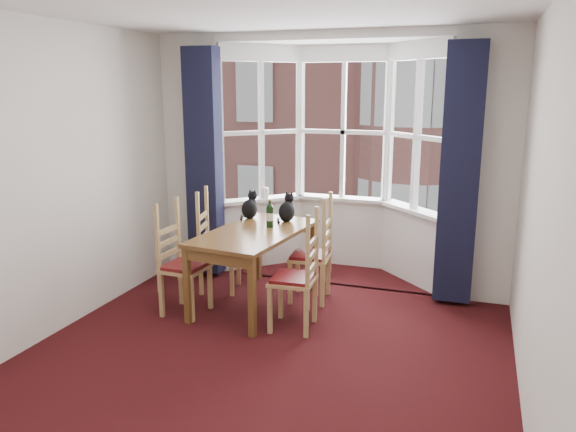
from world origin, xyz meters
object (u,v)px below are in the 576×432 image
at_px(chair_right_near, 303,281).
at_px(cat_right, 287,210).
at_px(cat_left, 250,207).
at_px(candle_tall, 266,193).
at_px(dining_table, 255,239).
at_px(chair_left_far, 211,249).
at_px(wine_bottle, 270,215).
at_px(chair_left_near, 177,267).
at_px(chair_right_far, 318,257).

bearing_deg(chair_right_near, cat_right, 117.02).
distance_m(cat_left, candle_tall, 0.73).
height_order(dining_table, cat_left, cat_left).
distance_m(dining_table, chair_left_far, 0.71).
bearing_deg(dining_table, cat_right, 70.65).
height_order(dining_table, wine_bottle, wine_bottle).
relative_size(chair_right_near, candle_tall, 6.90).
bearing_deg(chair_left_near, candle_tall, 79.21).
relative_size(chair_right_near, cat_left, 2.86).
bearing_deg(chair_right_far, chair_right_near, -85.47).
xyz_separation_m(chair_left_near, chair_right_near, (1.30, 0.01, 0.00)).
bearing_deg(candle_tall, dining_table, -74.21).
relative_size(chair_left_far, chair_right_far, 1.00).
bearing_deg(cat_right, candle_tall, 125.43).
bearing_deg(chair_left_near, wine_bottle, 39.45).
bearing_deg(dining_table, chair_left_near, -147.02).
bearing_deg(dining_table, wine_bottle, 64.50).
relative_size(chair_left_near, cat_right, 2.83).
distance_m(chair_left_far, candle_tall, 1.12).
relative_size(chair_right_far, cat_left, 2.86).
height_order(chair_left_far, candle_tall, candle_tall).
bearing_deg(cat_left, chair_left_near, -113.32).
relative_size(chair_left_far, cat_right, 2.83).
bearing_deg(chair_left_far, chair_right_near, -28.01).
bearing_deg(chair_right_near, wine_bottle, 131.99).
bearing_deg(candle_tall, chair_left_far, -105.89).
height_order(dining_table, candle_tall, candle_tall).
distance_m(chair_left_far, wine_bottle, 0.85).
bearing_deg(chair_left_far, cat_right, 16.95).
distance_m(chair_right_near, candle_tall, 1.98).
xyz_separation_m(chair_left_near, candle_tall, (0.32, 1.66, 0.46)).
distance_m(chair_left_near, chair_left_far, 0.68).
bearing_deg(candle_tall, cat_right, -54.57).
bearing_deg(wine_bottle, chair_left_far, 175.07).
xyz_separation_m(cat_left, wine_bottle, (0.35, -0.31, 0.01)).
relative_size(cat_right, candle_tall, 2.43).
distance_m(cat_right, wine_bottle, 0.32).
height_order(dining_table, chair_right_near, chair_right_near).
xyz_separation_m(chair_left_far, cat_right, (0.80, 0.24, 0.44)).
distance_m(dining_table, cat_left, 0.60).
distance_m(dining_table, cat_right, 0.57).
height_order(chair_left_near, chair_right_near, same).
height_order(cat_right, wine_bottle, cat_right).
xyz_separation_m(dining_table, chair_left_far, (-0.62, 0.25, -0.23)).
xyz_separation_m(wine_bottle, candle_tall, (-0.44, 1.04, 0.02)).
xyz_separation_m(chair_left_far, chair_right_near, (1.27, -0.67, 0.00)).
distance_m(dining_table, candle_tall, 1.30).
distance_m(chair_left_near, chair_right_near, 1.30).
xyz_separation_m(chair_left_near, chair_right_far, (1.25, 0.75, 0.00)).
distance_m(chair_right_near, cat_right, 1.12).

